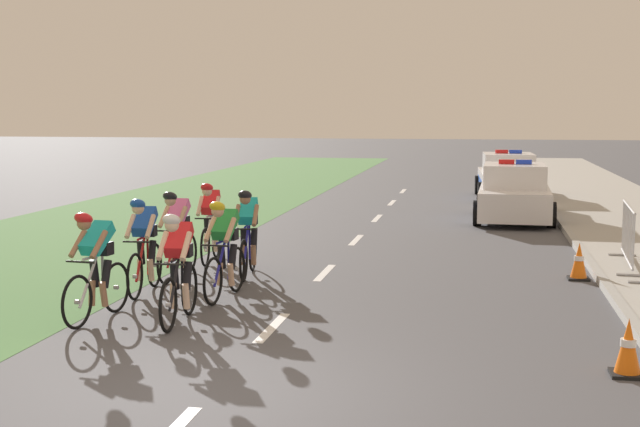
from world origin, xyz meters
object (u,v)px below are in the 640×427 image
at_px(cyclist_sixth, 248,232).
at_px(crowd_barrier_rear, 628,236).
at_px(cyclist_fourth, 224,248).
at_px(cyclist_lead, 96,264).
at_px(cyclist_third, 144,244).
at_px(traffic_cone_near, 579,262).
at_px(police_car_nearest, 514,194).
at_px(cyclist_second, 178,266).
at_px(cyclist_fifth, 177,234).
at_px(police_car_second, 508,178).
at_px(traffic_cone_mid, 628,348).
at_px(cyclist_seventh, 210,221).

xyz_separation_m(cyclist_sixth, crowd_barrier_rear, (6.54, 1.63, -0.14)).
bearing_deg(cyclist_fourth, cyclist_lead, -128.22).
bearing_deg(cyclist_third, cyclist_sixth, 53.81).
height_order(cyclist_third, traffic_cone_near, cyclist_third).
height_order(police_car_nearest, traffic_cone_near, police_car_nearest).
distance_m(cyclist_second, cyclist_fourth, 1.63).
height_order(cyclist_lead, cyclist_fifth, same).
bearing_deg(cyclist_lead, traffic_cone_near, 31.76).
bearing_deg(cyclist_fourth, cyclist_second, -95.54).
height_order(police_car_second, traffic_cone_mid, police_car_second).
xyz_separation_m(cyclist_second, cyclist_sixth, (0.04, 3.44, 0.00)).
distance_m(cyclist_third, cyclist_seventh, 2.95).
bearing_deg(crowd_barrier_rear, cyclist_seventh, -177.32).
height_order(cyclist_seventh, police_car_nearest, police_car_nearest).
xyz_separation_m(cyclist_seventh, traffic_cone_near, (6.69, -0.54, -0.48)).
relative_size(cyclist_lead, cyclist_seventh, 1.00).
distance_m(cyclist_fourth, cyclist_fifth, 1.84).
height_order(cyclist_lead, cyclist_sixth, same).
height_order(police_car_nearest, crowd_barrier_rear, police_car_nearest).
relative_size(cyclist_sixth, traffic_cone_mid, 2.69).
xyz_separation_m(cyclist_sixth, traffic_cone_near, (5.61, 0.73, -0.48)).
xyz_separation_m(police_car_nearest, traffic_cone_mid, (0.72, -13.63, -0.37)).
distance_m(cyclist_fourth, traffic_cone_near, 6.08).
relative_size(police_car_second, traffic_cone_near, 6.98).
xyz_separation_m(cyclist_lead, police_car_nearest, (6.03, 12.32, -0.11)).
bearing_deg(traffic_cone_near, cyclist_second, -143.58).
height_order(cyclist_lead, police_car_nearest, police_car_nearest).
bearing_deg(cyclist_fourth, police_car_nearest, 66.14).
bearing_deg(police_car_nearest, cyclist_third, -119.94).
bearing_deg(cyclist_seventh, cyclist_fifth, -91.66).
bearing_deg(police_car_nearest, cyclist_fifth, -122.64).
bearing_deg(police_car_nearest, police_car_second, 89.99).
xyz_separation_m(police_car_second, traffic_cone_near, (0.79, -13.86, -0.37)).
distance_m(cyclist_seventh, traffic_cone_mid, 8.99).
distance_m(cyclist_lead, cyclist_fourth, 2.13).
bearing_deg(police_car_nearest, crowd_barrier_rear, -76.64).
relative_size(cyclist_lead, traffic_cone_mid, 2.68).
distance_m(cyclist_lead, cyclist_second, 1.16).
bearing_deg(cyclist_second, cyclist_seventh, 102.38).
height_order(cyclist_lead, crowd_barrier_rear, cyclist_lead).
distance_m(cyclist_lead, police_car_second, 19.05).
height_order(cyclist_sixth, traffic_cone_near, cyclist_sixth).
bearing_deg(police_car_nearest, cyclist_sixth, -118.65).
bearing_deg(cyclist_fifth, traffic_cone_mid, -33.13).
height_order(cyclist_lead, cyclist_seventh, same).
xyz_separation_m(cyclist_lead, police_car_second, (6.03, 18.08, -0.11)).
bearing_deg(traffic_cone_near, cyclist_lead, -148.24).
relative_size(cyclist_fifth, police_car_nearest, 0.39).
xyz_separation_m(police_car_nearest, crowd_barrier_rear, (1.71, -7.21, -0.03)).
height_order(cyclist_fifth, crowd_barrier_rear, cyclist_fifth).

